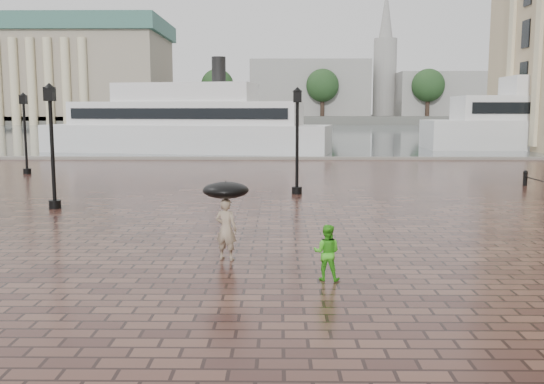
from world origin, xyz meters
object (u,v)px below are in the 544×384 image
at_px(street_lamps, 118,138).
at_px(child_pedestrian, 327,252).
at_px(adult_pedestrian, 226,229).
at_px(ferry_near, 187,124).

distance_m(street_lamps, child_pedestrian, 16.90).
bearing_deg(child_pedestrian, adult_pedestrian, -24.04).
bearing_deg(adult_pedestrian, ferry_near, -57.76).
relative_size(child_pedestrian, ferry_near, 0.05).
height_order(street_lamps, child_pedestrian, street_lamps).
bearing_deg(adult_pedestrian, street_lamps, -43.03).
xyz_separation_m(street_lamps, ferry_near, (-0.60, 24.27, 0.06)).
distance_m(street_lamps, ferry_near, 24.27).
height_order(adult_pedestrian, ferry_near, ferry_near).
xyz_separation_m(child_pedestrian, ferry_near, (-8.84, 38.92, 1.78)).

